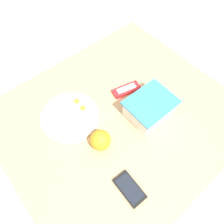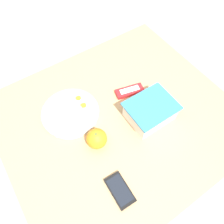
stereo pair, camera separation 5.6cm
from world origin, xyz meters
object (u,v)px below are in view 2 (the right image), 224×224
at_px(candy_bar, 129,91).
at_px(cell_phone, 120,190).
at_px(orange_fruit, 97,139).
at_px(rice_plate, 69,112).
at_px(food_container, 150,112).

height_order(candy_bar, cell_phone, candy_bar).
bearing_deg(candy_bar, cell_phone, 49.40).
bearing_deg(orange_fruit, rice_plate, -81.07).
relative_size(rice_plate, cell_phone, 1.97).
bearing_deg(rice_plate, food_container, 144.19).
bearing_deg(candy_bar, orange_fruit, 27.44).
distance_m(candy_bar, cell_phone, 0.45).
bearing_deg(rice_plate, cell_phone, 89.80).
distance_m(food_container, candy_bar, 0.16).
xyz_separation_m(rice_plate, candy_bar, (-0.29, 0.05, -0.01)).
relative_size(orange_fruit, cell_phone, 0.66).
bearing_deg(cell_phone, food_container, -146.88).
height_order(food_container, rice_plate, food_container).
bearing_deg(cell_phone, candy_bar, -130.60).
relative_size(food_container, rice_plate, 0.79).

